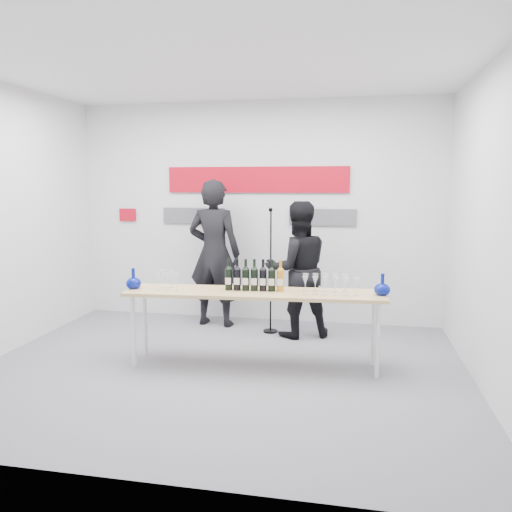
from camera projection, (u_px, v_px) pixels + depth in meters
The scene contains 12 objects.
ground at pixel (220, 369), 5.14m from camera, with size 5.00×5.00×0.00m, color slate.
back_wall at pixel (257, 213), 6.87m from camera, with size 5.00×0.04×3.00m, color silver.
signage at pixel (253, 190), 6.80m from camera, with size 3.38×0.02×0.79m.
tasting_table at pixel (254, 297), 5.14m from camera, with size 2.69×0.71×0.80m.
wine_bottles at pixel (254, 275), 5.14m from camera, with size 0.62×0.12×0.33m.
decanter_left at pixel (133, 278), 5.26m from camera, with size 0.16×0.16×0.21m, color navy, non-canonical shape.
decanter_right at pixel (382, 284), 4.95m from camera, with size 0.16×0.16×0.21m, color navy, non-canonical shape.
glasses_left at pixel (167, 281), 5.21m from camera, with size 0.27×0.23×0.18m.
glasses_right at pixel (328, 284), 5.02m from camera, with size 0.57×0.25×0.18m.
presenter_left at pixel (214, 253), 6.64m from camera, with size 0.71×0.47×1.95m, color black.
presenter_right at pixel (298, 270), 6.16m from camera, with size 0.82×0.64×1.69m, color black.
mic_stand at pixel (271, 295), 6.36m from camera, with size 0.19×0.19×1.60m.
Camera 1 is at (1.30, -4.76, 1.89)m, focal length 35.00 mm.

